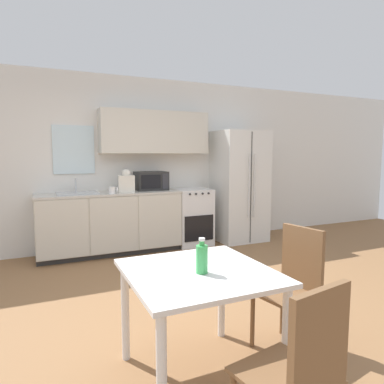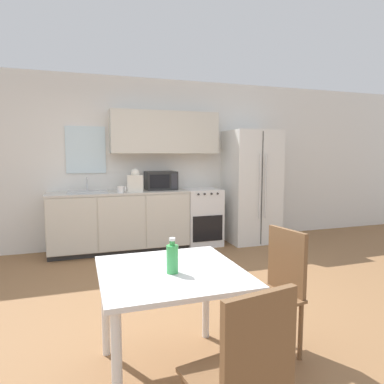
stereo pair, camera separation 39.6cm
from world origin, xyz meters
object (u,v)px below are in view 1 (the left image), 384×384
refrigerator (239,186)px  dining_chair_near (302,367)px  coffee_mug (113,190)px  dining_table (199,287)px  microwave (151,181)px  dining_chair_side (294,279)px  drink_bottle (202,258)px  oven_range (192,217)px

refrigerator → dining_chair_near: (-2.12, -3.93, -0.40)m
coffee_mug → dining_table: (-0.03, -2.95, -0.35)m
microwave → refrigerator: bearing=-5.3°
refrigerator → dining_table: refrigerator is taller
coffee_mug → dining_chair_side: coffee_mug is taller
dining_table → drink_bottle: (-0.00, -0.06, 0.21)m
oven_range → dining_chair_side: size_ratio=0.99×
refrigerator → drink_bottle: (-2.24, -3.15, -0.11)m
refrigerator → microwave: (-1.54, 0.14, 0.13)m
dining_chair_near → refrigerator: bearing=51.6°
dining_chair_near → drink_bottle: drink_bottle is taller
oven_range → coffee_mug: coffee_mug is taller
dining_table → dining_chair_near: (0.12, -0.84, -0.09)m
oven_range → drink_bottle: size_ratio=4.08×
refrigerator → dining_chair_side: (-1.40, -3.05, -0.40)m
oven_range → dining_chair_near: 4.18m
microwave → dining_chair_side: microwave is taller
oven_range → refrigerator: size_ratio=0.49×
drink_bottle → dining_chair_side: bearing=6.8°
coffee_mug → drink_bottle: (-0.04, -3.01, -0.14)m
refrigerator → dining_chair_side: refrigerator is taller
microwave → dining_chair_side: bearing=-87.5°
coffee_mug → dining_table: 2.97m
refrigerator → oven_range: bearing=175.8°
oven_range → dining_table: (-1.36, -3.16, 0.17)m
microwave → dining_chair_side: (0.14, -3.20, -0.53)m
coffee_mug → refrigerator: bearing=3.7°
coffee_mug → dining_chair_near: size_ratio=0.13×
dining_chair_near → microwave: bearing=71.9°
dining_chair_near → dining_chair_side: 1.13m
refrigerator → coffee_mug: 2.21m
oven_range → dining_chair_near: bearing=-107.2°
coffee_mug → dining_chair_side: bearing=-74.6°
coffee_mug → dining_chair_near: bearing=-88.7°
microwave → dining_chair_near: size_ratio=0.52×
refrigerator → microwave: bearing=174.7°
oven_range → refrigerator: bearing=-4.2°
microwave → dining_chair_side: size_ratio=0.52×
microwave → drink_bottle: bearing=-102.0°
drink_bottle → refrigerator: bearing=54.6°
microwave → dining_table: 3.34m
dining_chair_side → oven_range: bearing=-20.1°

